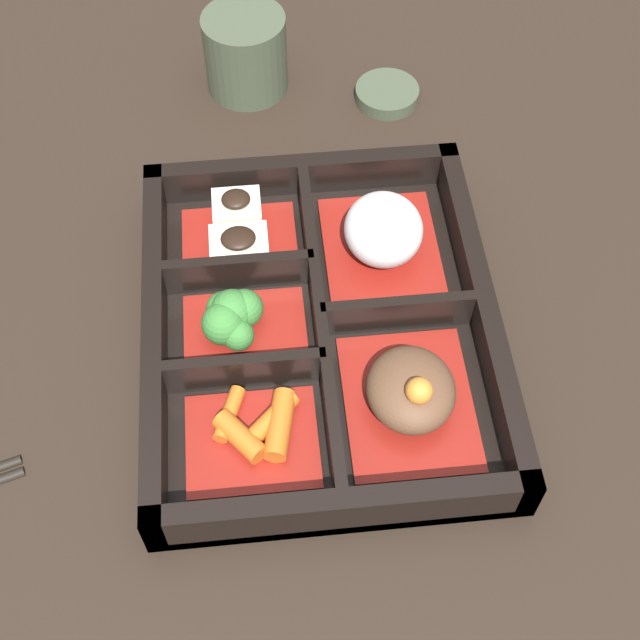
{
  "coord_description": "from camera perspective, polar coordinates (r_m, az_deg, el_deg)",
  "views": [
    {
      "loc": [
        0.35,
        -0.04,
        0.54
      ],
      "look_at": [
        0.0,
        0.0,
        0.03
      ],
      "focal_mm": 50.0,
      "sensor_mm": 36.0,
      "label": 1
    }
  ],
  "objects": [
    {
      "name": "bento_base",
      "position": [
        0.64,
        -0.0,
        -1.01
      ],
      "size": [
        0.3,
        0.25,
        0.01
      ],
      "color": "black",
      "rests_on": "ground_plane"
    },
    {
      "name": "bowl_greens",
      "position": [
        0.63,
        -5.5,
        0.09
      ],
      "size": [
        0.06,
        0.09,
        0.04
      ],
      "color": "maroon",
      "rests_on": "bento_base"
    },
    {
      "name": "bowl_rice",
      "position": [
        0.66,
        4.05,
        5.47
      ],
      "size": [
        0.11,
        0.09,
        0.05
      ],
      "color": "maroon",
      "rests_on": "bento_base"
    },
    {
      "name": "tea_cup",
      "position": [
        0.81,
        -4.79,
        16.76
      ],
      "size": [
        0.07,
        0.07,
        0.07
      ],
      "color": "#424C38",
      "rests_on": "ground_plane"
    },
    {
      "name": "bowl_carrots",
      "position": [
        0.59,
        -4.12,
        -7.29
      ],
      "size": [
        0.08,
        0.09,
        0.02
      ],
      "color": "maroon",
      "rests_on": "bento_base"
    },
    {
      "name": "bento_rim",
      "position": [
        0.63,
        -0.22,
        -0.22
      ],
      "size": [
        0.3,
        0.25,
        0.04
      ],
      "color": "black",
      "rests_on": "ground_plane"
    },
    {
      "name": "ground_plane",
      "position": [
        0.64,
        -0.0,
        -1.26
      ],
      "size": [
        3.0,
        3.0,
        0.0
      ],
      "primitive_type": "plane",
      "color": "black"
    },
    {
      "name": "bowl_tofu",
      "position": [
        0.68,
        -5.23,
        5.51
      ],
      "size": [
        0.08,
        0.09,
        0.03
      ],
      "color": "maroon",
      "rests_on": "bento_base"
    },
    {
      "name": "sauce_dish",
      "position": [
        0.81,
        4.31,
        14.25
      ],
      "size": [
        0.06,
        0.06,
        0.01
      ],
      "color": "#424C38",
      "rests_on": "ground_plane"
    },
    {
      "name": "bowl_stew",
      "position": [
        0.59,
        5.81,
        -4.7
      ],
      "size": [
        0.11,
        0.09,
        0.05
      ],
      "color": "maroon",
      "rests_on": "bento_base"
    }
  ]
}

